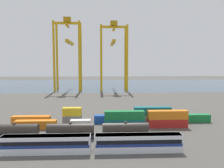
# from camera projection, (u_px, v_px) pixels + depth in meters

# --- Properties ---
(ground_plane) EXTENTS (420.00, 420.00, 0.00)m
(ground_plane) POSITION_uv_depth(u_px,v_px,m) (112.00, 102.00, 115.74)
(ground_plane) COLOR #4C4944
(harbour_water) EXTENTS (400.00, 110.00, 0.01)m
(harbour_water) POSITION_uv_depth(u_px,v_px,m) (108.00, 85.00, 206.66)
(harbour_water) COLOR #384C60
(harbour_water) RESTS_ON ground_plane
(passenger_train) EXTENTS (39.79, 3.14, 3.90)m
(passenger_train) POSITION_uv_depth(u_px,v_px,m) (93.00, 143.00, 51.93)
(passenger_train) COLOR silver
(passenger_train) RESTS_ON ground_plane
(freight_tank_row) EXTENTS (40.87, 2.91, 4.37)m
(freight_tank_row) POSITION_uv_depth(u_px,v_px,m) (71.00, 131.00, 61.10)
(freight_tank_row) COLOR #232326
(freight_tank_row) RESTS_ON ground_plane
(shipping_container_0) EXTENTS (12.10, 2.44, 2.60)m
(shipping_container_0) POSITION_uv_depth(u_px,v_px,m) (36.00, 125.00, 70.07)
(shipping_container_0) COLOR orange
(shipping_container_0) RESTS_ON ground_plane
(shipping_container_1) EXTENTS (6.04, 2.44, 2.60)m
(shipping_container_1) POSITION_uv_depth(u_px,v_px,m) (80.00, 124.00, 70.67)
(shipping_container_1) COLOR silver
(shipping_container_1) RESTS_ON ground_plane
(shipping_container_2) EXTENTS (12.10, 2.44, 2.60)m
(shipping_container_2) POSITION_uv_depth(u_px,v_px,m) (124.00, 124.00, 71.27)
(shipping_container_2) COLOR #146066
(shipping_container_2) RESTS_ON ground_plane
(shipping_container_3) EXTENTS (12.10, 2.44, 2.60)m
(shipping_container_3) POSITION_uv_depth(u_px,v_px,m) (124.00, 115.00, 71.03)
(shipping_container_3) COLOR #197538
(shipping_container_3) RESTS_ON shipping_container_2
(shipping_container_4) EXTENTS (12.10, 2.44, 2.60)m
(shipping_container_4) POSITION_uv_depth(u_px,v_px,m) (167.00, 123.00, 71.88)
(shipping_container_4) COLOR #AD211C
(shipping_container_4) RESTS_ON ground_plane
(shipping_container_5) EXTENTS (12.10, 2.44, 2.60)m
(shipping_container_5) POSITION_uv_depth(u_px,v_px,m) (168.00, 115.00, 71.63)
(shipping_container_5) COLOR orange
(shipping_container_5) RESTS_ON shipping_container_4
(shipping_container_6) EXTENTS (12.10, 2.44, 2.60)m
(shipping_container_6) POSITION_uv_depth(u_px,v_px,m) (31.00, 120.00, 75.72)
(shipping_container_6) COLOR orange
(shipping_container_6) RESTS_ON ground_plane
(shipping_container_7) EXTENTS (6.04, 2.44, 2.60)m
(shipping_container_7) POSITION_uv_depth(u_px,v_px,m) (72.00, 119.00, 76.32)
(shipping_container_7) COLOR slate
(shipping_container_7) RESTS_ON ground_plane
(shipping_container_8) EXTENTS (6.04, 2.44, 2.60)m
(shipping_container_8) POSITION_uv_depth(u_px,v_px,m) (72.00, 112.00, 76.08)
(shipping_container_8) COLOR gold
(shipping_container_8) RESTS_ON shipping_container_7
(shipping_container_9) EXTENTS (12.10, 2.44, 2.60)m
(shipping_container_9) POSITION_uv_depth(u_px,v_px,m) (113.00, 119.00, 76.92)
(shipping_container_9) COLOR #1C4299
(shipping_container_9) RESTS_ON ground_plane
(shipping_container_10) EXTENTS (12.10, 2.44, 2.60)m
(shipping_container_10) POSITION_uv_depth(u_px,v_px,m) (152.00, 119.00, 77.52)
(shipping_container_10) COLOR slate
(shipping_container_10) RESTS_ON ground_plane
(shipping_container_11) EXTENTS (12.10, 2.44, 2.60)m
(shipping_container_11) POSITION_uv_depth(u_px,v_px,m) (153.00, 111.00, 77.28)
(shipping_container_11) COLOR #146066
(shipping_container_11) RESTS_ON shipping_container_10
(shipping_container_12) EXTENTS (12.10, 2.44, 2.60)m
(shipping_container_12) POSITION_uv_depth(u_px,v_px,m) (192.00, 118.00, 78.12)
(shipping_container_12) COLOR #197538
(shipping_container_12) RESTS_ON ground_plane
(gantry_crane_west) EXTENTS (18.44, 35.77, 50.27)m
(gantry_crane_west) POSITION_uv_depth(u_px,v_px,m) (68.00, 48.00, 163.50)
(gantry_crane_west) COLOR gold
(gantry_crane_west) RESTS_ON ground_plane
(gantry_crane_central) EXTENTS (19.03, 41.10, 47.96)m
(gantry_crane_central) POSITION_uv_depth(u_px,v_px,m) (114.00, 49.00, 165.95)
(gantry_crane_central) COLOR gold
(gantry_crane_central) RESTS_ON ground_plane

